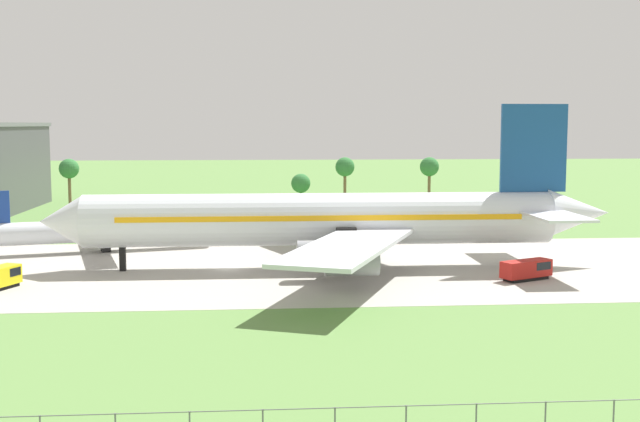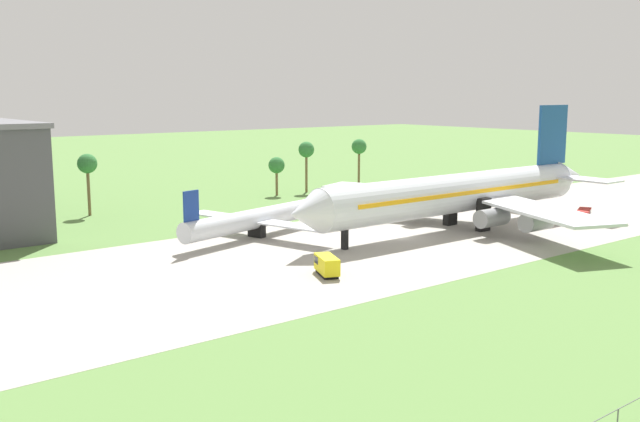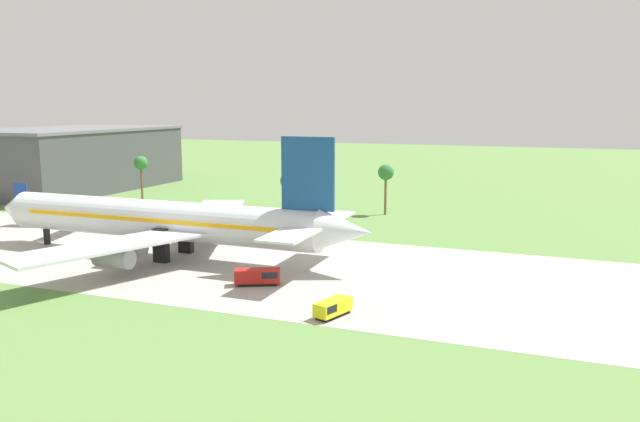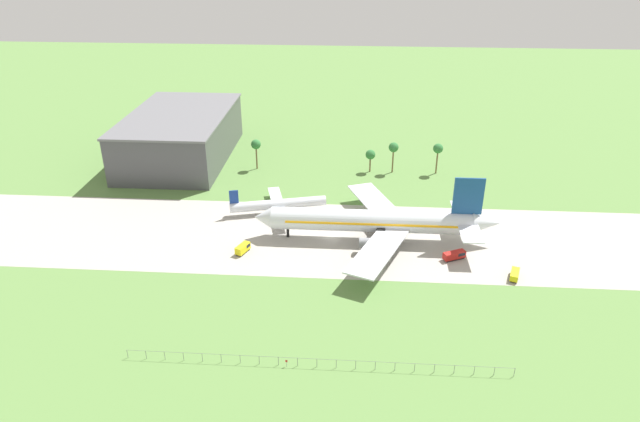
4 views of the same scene
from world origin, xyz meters
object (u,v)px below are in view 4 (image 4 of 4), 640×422
at_px(fuel_truck, 455,255).
at_px(no_stopping_sign, 286,362).
at_px(jet_airliner, 377,221).
at_px(catering_van, 515,275).
at_px(baggage_tug, 243,248).
at_px(regional_aircraft, 278,204).
at_px(terminal_building, 180,136).

xyz_separation_m(fuel_truck, no_stopping_sign, (-40.73, -45.47, -0.19)).
distance_m(jet_airliner, fuel_truck, 23.71).
distance_m(fuel_truck, catering_van, 16.50).
height_order(baggage_tug, fuel_truck, baggage_tug).
relative_size(regional_aircraft, no_stopping_sign, 17.99).
relative_size(jet_airliner, terminal_building, 1.15).
bearing_deg(terminal_building, baggage_tug, -61.89).
xyz_separation_m(jet_airliner, fuel_truck, (21.25, -9.38, -4.79)).
bearing_deg(fuel_truck, regional_aircraft, 154.50).
xyz_separation_m(no_stopping_sign, terminal_building, (-55.21, 115.29, 7.97)).
distance_m(jet_airliner, catering_van, 39.93).
height_order(baggage_tug, no_stopping_sign, baggage_tug).
distance_m(no_stopping_sign, terminal_building, 128.08).
bearing_deg(baggage_tug, no_stopping_sign, -68.56).
xyz_separation_m(regional_aircraft, baggage_tug, (-6.37, -25.26, -1.60)).
height_order(fuel_truck, catering_van, fuel_truck).
bearing_deg(terminal_building, fuel_truck, -36.05).
bearing_deg(no_stopping_sign, catering_van, 33.87).
xyz_separation_m(baggage_tug, no_stopping_sign, (17.68, -45.03, -0.26)).
bearing_deg(no_stopping_sign, regional_aircraft, 99.14).
bearing_deg(regional_aircraft, jet_airliner, -26.64).
bearing_deg(baggage_tug, jet_airliner, 14.80).
distance_m(jet_airliner, regional_aircraft, 34.58).
height_order(regional_aircraft, catering_van, regional_aircraft).
bearing_deg(catering_van, jet_airliner, 152.78).
xyz_separation_m(fuel_truck, catering_van, (13.99, -8.75, -0.14)).
xyz_separation_m(catering_van, terminal_building, (-109.93, 78.57, 7.92)).
relative_size(fuel_truck, catering_van, 1.17).
height_order(jet_airliner, terminal_building, jet_airliner).
relative_size(fuel_truck, terminal_building, 0.11).
relative_size(baggage_tug, terminal_building, 0.09).
distance_m(regional_aircraft, fuel_truck, 57.67).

